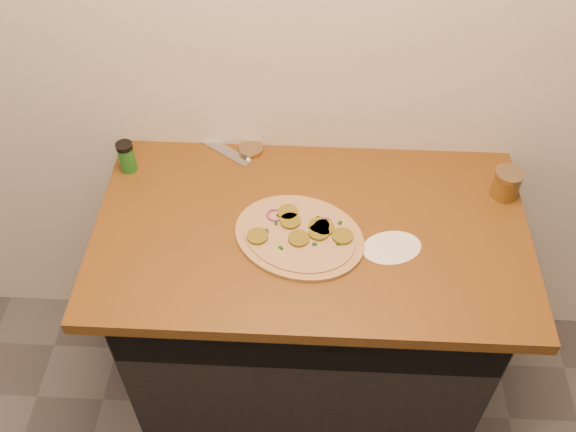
# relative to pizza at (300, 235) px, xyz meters

# --- Properties ---
(cabinet) EXTENTS (1.10, 0.60, 0.86)m
(cabinet) POSITION_rel_pizza_xyz_m (0.03, 0.07, -0.48)
(cabinet) COLOR black
(cabinet) RESTS_ON ground
(countertop) EXTENTS (1.20, 0.70, 0.04)m
(countertop) POSITION_rel_pizza_xyz_m (0.03, 0.04, -0.03)
(countertop) COLOR brown
(countertop) RESTS_ON cabinet
(pizza) EXTENTS (0.46, 0.46, 0.02)m
(pizza) POSITION_rel_pizza_xyz_m (0.00, 0.00, 0.00)
(pizza) COLOR tan
(pizza) RESTS_ON countertop
(chefs_knife) EXTENTS (0.25, 0.19, 0.02)m
(chefs_knife) POSITION_rel_pizza_xyz_m (-0.30, 0.38, -0.00)
(chefs_knife) COLOR #B7BAC1
(chefs_knife) RESTS_ON countertop
(mason_jar_lid) EXTENTS (0.09, 0.09, 0.02)m
(mason_jar_lid) POSITION_rel_pizza_xyz_m (-0.16, 0.34, -0.00)
(mason_jar_lid) COLOR tan
(mason_jar_lid) RESTS_ON countertop
(salsa_jar) EXTENTS (0.08, 0.08, 0.09)m
(salsa_jar) POSITION_rel_pizza_xyz_m (0.58, 0.19, 0.04)
(salsa_jar) COLOR #A32610
(salsa_jar) RESTS_ON countertop
(spice_shaker) EXTENTS (0.05, 0.05, 0.10)m
(spice_shaker) POSITION_rel_pizza_xyz_m (-0.52, 0.24, 0.04)
(spice_shaker) COLOR #206620
(spice_shaker) RESTS_ON countertop
(flour_spill) EXTENTS (0.20, 0.20, 0.00)m
(flour_spill) POSITION_rel_pizza_xyz_m (0.25, -0.03, -0.01)
(flour_spill) COLOR silver
(flour_spill) RESTS_ON countertop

